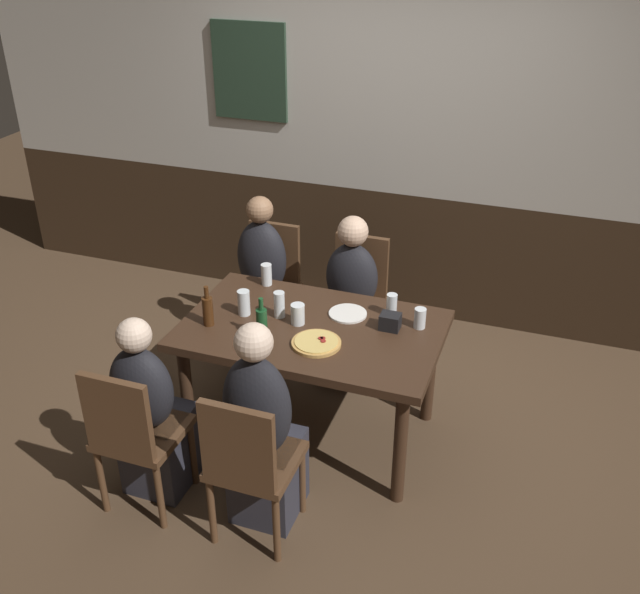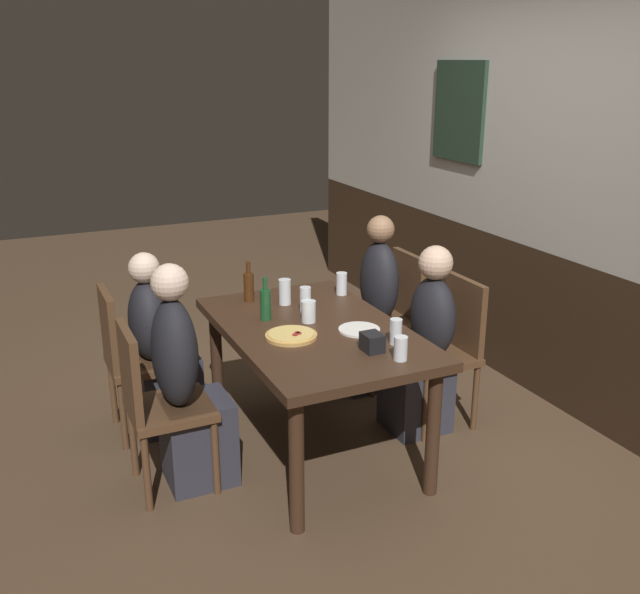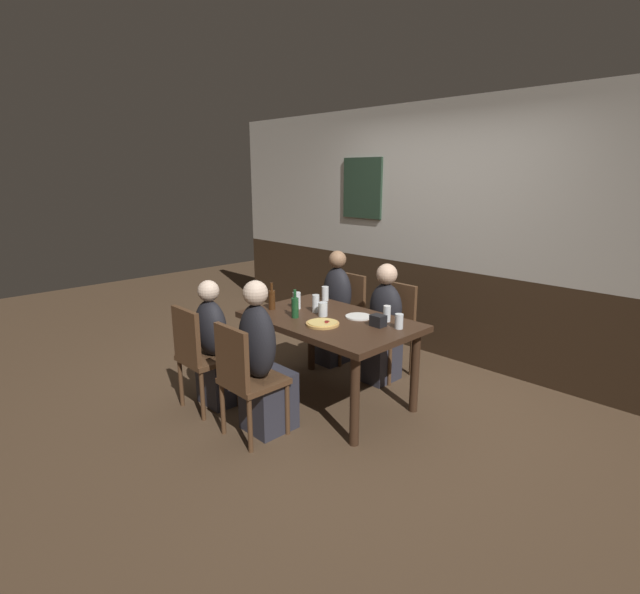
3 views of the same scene
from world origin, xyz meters
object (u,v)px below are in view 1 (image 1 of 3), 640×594
at_px(chair_left_far, 270,280).
at_px(beer_bottle_brown, 208,310).
at_px(dining_table, 312,340).
at_px(tumbler_short, 298,315).
at_px(person_left_near, 152,419).
at_px(condiment_caddy, 390,322).
at_px(person_mid_far, 349,311).
at_px(highball_clear, 244,304).
at_px(person_left_far, 260,293).
at_px(beer_bottle_green, 262,322).
at_px(tumbler_water, 392,306).
at_px(chair_left_near, 133,431).
at_px(person_mid_near, 263,440).
at_px(beer_glass_tall, 279,306).
at_px(chair_mid_far, 356,295).
at_px(pizza, 316,343).
at_px(pint_glass_stout, 420,319).
at_px(beer_glass_half, 267,275).
at_px(chair_mid_near, 249,460).
at_px(plate_white_large, 348,314).

bearing_deg(chair_left_far, beer_bottle_brown, -85.41).
relative_size(dining_table, tumbler_short, 12.08).
distance_m(person_left_near, condiment_caddy, 1.36).
bearing_deg(person_mid_far, highball_clear, -120.35).
height_order(chair_left_far, person_left_near, person_left_near).
distance_m(person_left_far, beer_bottle_green, 1.04).
bearing_deg(chair_left_far, tumbler_water, -30.27).
bearing_deg(chair_left_near, person_left_far, 90.00).
xyz_separation_m(person_left_near, person_mid_far, (0.63, 1.39, 0.02)).
distance_m(person_mid_near, beer_glass_tall, 0.83).
bearing_deg(beer_glass_tall, person_mid_near, -74.25).
bearing_deg(person_mid_near, beer_bottle_brown, 135.88).
height_order(chair_left_far, tumbler_short, chair_left_far).
bearing_deg(highball_clear, condiment_caddy, 8.55).
bearing_deg(beer_bottle_green, person_left_far, 115.00).
height_order(chair_mid_far, tumbler_short, chair_mid_far).
relative_size(dining_table, pizza, 5.38).
distance_m(tumbler_water, beer_bottle_green, 0.75).
distance_m(chair_left_far, pint_glass_stout, 1.39).
bearing_deg(chair_left_near, chair_left_far, 90.00).
bearing_deg(beer_bottle_green, beer_glass_half, 111.00).
distance_m(beer_glass_tall, beer_bottle_green, 0.23).
distance_m(highball_clear, beer_bottle_brown, 0.22).
bearing_deg(person_mid_near, condiment_caddy, 63.36).
distance_m(chair_mid_near, person_mid_far, 1.55).
distance_m(chair_mid_near, tumbler_water, 1.23).
height_order(dining_table, beer_bottle_green, beer_bottle_green).
relative_size(beer_glass_half, beer_bottle_brown, 0.57).
height_order(chair_left_near, pizza, chair_left_near).
distance_m(person_mid_far, plate_white_large, 0.60).
xyz_separation_m(pint_glass_stout, plate_white_large, (-0.41, -0.00, -0.04)).
distance_m(dining_table, person_mid_far, 0.72).
distance_m(tumbler_water, condiment_caddy, 0.15).
height_order(beer_glass_half, beer_bottle_brown, beer_bottle_brown).
distance_m(chair_left_near, beer_glass_half, 1.29).
xyz_separation_m(person_left_far, beer_bottle_brown, (0.08, -0.87, 0.35)).
xyz_separation_m(chair_left_far, person_left_far, (-0.00, -0.16, -0.02)).
bearing_deg(person_left_far, dining_table, -48.02).
relative_size(tumbler_short, beer_glass_half, 0.88).
relative_size(chair_mid_far, pizza, 3.33).
bearing_deg(beer_glass_half, chair_mid_far, 48.46).
height_order(chair_mid_far, beer_bottle_green, beer_bottle_green).
xyz_separation_m(person_left_near, pint_glass_stout, (1.19, 0.88, 0.34)).
xyz_separation_m(person_left_far, condiment_caddy, (1.04, -0.57, 0.30)).
height_order(person_mid_near, condiment_caddy, person_mid_near).
bearing_deg(person_left_near, beer_bottle_green, 50.58).
bearing_deg(person_mid_far, person_mid_near, -90.00).
relative_size(person_mid_near, pint_glass_stout, 10.11).
height_order(person_mid_far, beer_glass_tall, person_mid_far).
relative_size(chair_mid_near, chair_left_far, 1.00).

